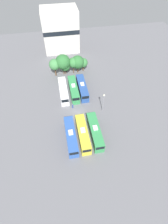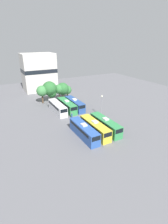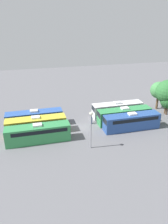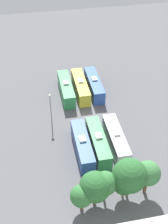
{
  "view_description": "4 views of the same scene",
  "coord_description": "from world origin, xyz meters",
  "views": [
    {
      "loc": [
        -4.64,
        -36.02,
        41.5
      ],
      "look_at": [
        1.69,
        -1.78,
        1.87
      ],
      "focal_mm": 28.0,
      "sensor_mm": 36.0,
      "label": 1
    },
    {
      "loc": [
        -21.65,
        -43.46,
        22.86
      ],
      "look_at": [
        1.51,
        -0.63,
        2.61
      ],
      "focal_mm": 28.0,
      "sensor_mm": 36.0,
      "label": 2
    },
    {
      "loc": [
        39.2,
        -9.96,
        21.04
      ],
      "look_at": [
        -0.48,
        0.43,
        3.25
      ],
      "focal_mm": 35.0,
      "sensor_mm": 36.0,
      "label": 3
    },
    {
      "loc": [
        10.8,
        49.59,
        43.68
      ],
      "look_at": [
        0.95,
        -0.28,
        1.52
      ],
      "focal_mm": 50.0,
      "sensor_mm": 36.0,
      "label": 4
    }
  ],
  "objects": [
    {
      "name": "ground_plane",
      "position": [
        0.0,
        0.0,
        0.0
      ],
      "size": [
        120.62,
        120.62,
        0.0
      ],
      "primitive_type": "plane",
      "color": "slate"
    },
    {
      "name": "bus_4",
      "position": [
        0.08,
        9.27,
        1.76
      ],
      "size": [
        2.64,
        11.6,
        3.57
      ],
      "color": "#338C4C",
      "rests_on": "ground_plane"
    },
    {
      "name": "tree_2",
      "position": [
        -1.37,
        20.7,
        3.52
      ],
      "size": [
        3.74,
        3.74,
        5.41
      ],
      "color": "brown",
      "rests_on": "ground_plane"
    },
    {
      "name": "light_pole",
      "position": [
        7.87,
        -0.54,
        4.75
      ],
      "size": [
        0.6,
        0.6,
        6.88
      ],
      "color": "gray",
      "rests_on": "ground_plane"
    },
    {
      "name": "bus_1",
      "position": [
        -0.02,
        -9.32,
        1.76
      ],
      "size": [
        2.64,
        11.6,
        3.57
      ],
      "color": "gold",
      "rests_on": "ground_plane"
    },
    {
      "name": "tree_1",
      "position": [
        -2.09,
        20.76,
        5.36
      ],
      "size": [
        5.53,
        5.53,
        8.14
      ],
      "color": "brown",
      "rests_on": "ground_plane"
    },
    {
      "name": "bus_2",
      "position": [
        3.41,
        -9.19,
        1.76
      ],
      "size": [
        2.64,
        11.6,
        3.57
      ],
      "color": "#338C4C",
      "rests_on": "ground_plane"
    },
    {
      "name": "bus_3",
      "position": [
        -3.41,
        9.13,
        1.76
      ],
      "size": [
        2.64,
        11.6,
        3.57
      ],
      "color": "silver",
      "rests_on": "ground_plane"
    },
    {
      "name": "tree_0",
      "position": [
        -5.24,
        20.49,
        4.8
      ],
      "size": [
        4.1,
        4.1,
        6.9
      ],
      "color": "brown",
      "rests_on": "ground_plane"
    },
    {
      "name": "worker_person",
      "position": [
        -1.25,
        2.27,
        0.84
      ],
      "size": [
        0.36,
        0.36,
        1.81
      ],
      "color": "navy",
      "rests_on": "ground_plane"
    },
    {
      "name": "bus_0",
      "position": [
        -3.31,
        -9.47,
        1.76
      ],
      "size": [
        2.64,
        11.6,
        3.57
      ],
      "color": "#2D56A8",
      "rests_on": "ground_plane"
    },
    {
      "name": "bus_5",
      "position": [
        3.17,
        9.49,
        1.76
      ],
      "size": [
        2.64,
        11.6,
        3.57
      ],
      "color": "#284C93",
      "rests_on": "ground_plane"
    }
  ]
}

